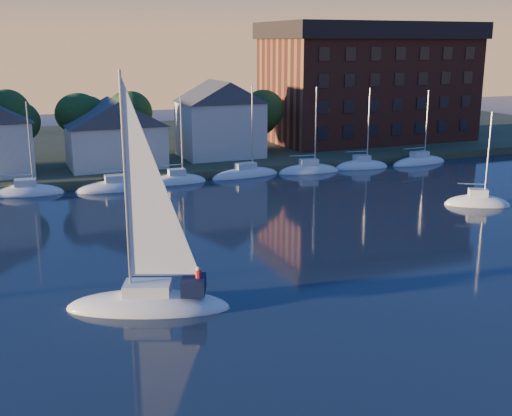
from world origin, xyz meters
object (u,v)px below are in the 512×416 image
condo_block (368,81)px  hero_sailboat (150,299)px  clubhouse_east (220,118)px  drifting_sailboat_right (477,204)px  clubhouse_centre (115,132)px

condo_block → hero_sailboat: condo_block is taller
clubhouse_east → condo_block: size_ratio=0.34×
clubhouse_east → drifting_sailboat_right: clubhouse_east is taller
clubhouse_centre → hero_sailboat: bearing=-97.8°
condo_block → drifting_sailboat_right: condo_block is taller
condo_block → drifting_sailboat_right: bearing=-105.4°
clubhouse_east → condo_block: 26.94m
hero_sailboat → clubhouse_east: bearing=-92.8°
drifting_sailboat_right → condo_block: bearing=105.3°
clubhouse_centre → drifting_sailboat_right: drifting_sailboat_right is taller
clubhouse_east → condo_block: condo_block is taller
condo_block → hero_sailboat: size_ratio=2.04×
clubhouse_centre → condo_block: bearing=11.2°
clubhouse_east → drifting_sailboat_right: (15.85, -30.89, -5.90)m
hero_sailboat → drifting_sailboat_right: (35.56, 12.52, -0.53)m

